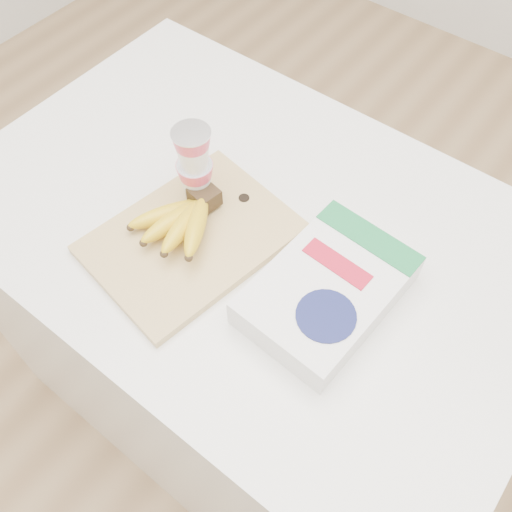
# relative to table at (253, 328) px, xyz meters

# --- Properties ---
(table) EXTENTS (1.10, 0.74, 0.83)m
(table) POSITION_rel_table_xyz_m (0.00, 0.00, 0.00)
(table) COLOR white
(table) RESTS_ON ground
(cutting_board) EXTENTS (0.30, 0.38, 0.02)m
(cutting_board) POSITION_rel_table_xyz_m (-0.06, -0.10, 0.42)
(cutting_board) COLOR tan
(cutting_board) RESTS_ON table
(bananas) EXTENTS (0.16, 0.17, 0.06)m
(bananas) POSITION_rel_table_xyz_m (-0.08, -0.09, 0.46)
(bananas) COLOR #382816
(bananas) RESTS_ON cutting_board
(yogurt_stack) EXTENTS (0.07, 0.07, 0.16)m
(yogurt_stack) POSITION_rel_table_xyz_m (-0.11, -0.02, 0.52)
(yogurt_stack) COLOR white
(yogurt_stack) RESTS_ON cutting_board
(cereal_box) EXTENTS (0.20, 0.28, 0.06)m
(cereal_box) POSITION_rel_table_xyz_m (0.20, -0.05, 0.44)
(cereal_box) COLOR white
(cereal_box) RESTS_ON table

